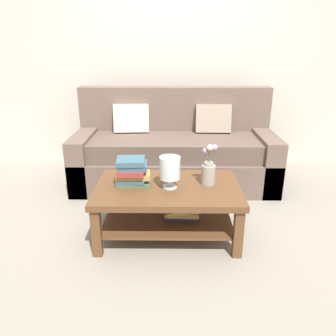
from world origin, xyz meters
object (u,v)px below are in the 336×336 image
object	(u,v)px
couch	(174,152)
glass_hurricane_vase	(170,169)
book_stack_main	(132,171)
flower_pitcher	(209,170)
coffee_table	(169,200)

from	to	relation	value
couch	glass_hurricane_vase	bearing A→B (deg)	-92.18
book_stack_main	glass_hurricane_vase	size ratio (longest dim) A/B	1.09
book_stack_main	flower_pitcher	world-z (taller)	flower_pitcher
glass_hurricane_vase	flower_pitcher	xyz separation A→B (m)	(0.31, 0.08, -0.03)
book_stack_main	flower_pitcher	size ratio (longest dim) A/B	0.81
glass_hurricane_vase	flower_pitcher	size ratio (longest dim) A/B	0.75
couch	coffee_table	distance (m)	1.17
couch	coffee_table	bearing A→B (deg)	-92.56
couch	coffee_table	xyz separation A→B (m)	(-0.05, -1.17, -0.05)
glass_hurricane_vase	couch	bearing A→B (deg)	87.82
coffee_table	book_stack_main	xyz separation A→B (m)	(-0.30, 0.03, 0.24)
coffee_table	glass_hurricane_vase	size ratio (longest dim) A/B	4.55
couch	book_stack_main	size ratio (longest dim) A/B	7.93
couch	flower_pitcher	bearing A→B (deg)	-76.47
flower_pitcher	couch	bearing A→B (deg)	103.53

